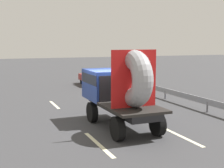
{
  "coord_description": "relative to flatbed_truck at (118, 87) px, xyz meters",
  "views": [
    {
      "loc": [
        -4.88,
        -12.33,
        3.62
      ],
      "look_at": [
        0.35,
        0.38,
        1.76
      ],
      "focal_mm": 49.17,
      "sensor_mm": 36.0,
      "label": 1
    }
  ],
  "objects": [
    {
      "name": "distant_sedan",
      "position": [
        3.29,
        12.48,
        -0.98
      ],
      "size": [
        1.76,
        4.11,
        1.34
      ],
      "color": "black",
      "rests_on": "ground_plane"
    },
    {
      "name": "lane_dash_left_near",
      "position": [
        -1.65,
        -2.03,
        -1.7
      ],
      "size": [
        0.16,
        2.92,
        0.01
      ],
      "primitive_type": "cube",
      "rotation": [
        0.0,
        0.0,
        1.57
      ],
      "color": "beige",
      "rests_on": "ground_plane"
    },
    {
      "name": "lane_dash_right_far",
      "position": [
        1.65,
        5.5,
        -1.7
      ],
      "size": [
        0.16,
        2.41,
        0.01
      ],
      "primitive_type": "cube",
      "rotation": [
        0.0,
        0.0,
        1.57
      ],
      "color": "beige",
      "rests_on": "ground_plane"
    },
    {
      "name": "lane_dash_right_near",
      "position": [
        1.65,
        -2.43,
        -1.7
      ],
      "size": [
        0.16,
        2.61,
        0.01
      ],
      "primitive_type": "cube",
      "rotation": [
        0.0,
        0.0,
        1.57
      ],
      "color": "beige",
      "rests_on": "ground_plane"
    },
    {
      "name": "ground_plane",
      "position": [
        -0.35,
        0.32,
        -1.7
      ],
      "size": [
        120.0,
        120.0,
        0.0
      ],
      "primitive_type": "plane",
      "color": "#38383A"
    },
    {
      "name": "lane_dash_left_far",
      "position": [
        -1.65,
        5.55,
        -1.7
      ],
      "size": [
        0.16,
        2.37,
        0.01
      ],
      "primitive_type": "cube",
      "rotation": [
        0.0,
        0.0,
        1.57
      ],
      "color": "beige",
      "rests_on": "ground_plane"
    },
    {
      "name": "flatbed_truck",
      "position": [
        0.0,
        0.0,
        0.0
      ],
      "size": [
        2.02,
        4.81,
        3.35
      ],
      "color": "black",
      "rests_on": "ground_plane"
    },
    {
      "name": "guardrail",
      "position": [
        5.36,
        2.66,
        -1.17
      ],
      "size": [
        0.1,
        16.33,
        0.71
      ],
      "color": "gray",
      "rests_on": "ground_plane"
    }
  ]
}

